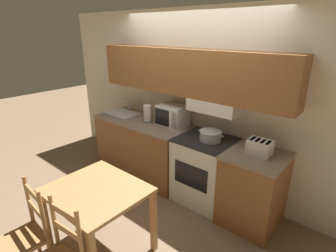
{
  "coord_description": "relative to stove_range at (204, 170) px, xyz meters",
  "views": [
    {
      "loc": [
        2.14,
        -3.05,
        2.25
      ],
      "look_at": [
        0.05,
        -0.59,
        1.07
      ],
      "focal_mm": 28.0,
      "sensor_mm": 36.0,
      "label": 1
    }
  ],
  "objects": [
    {
      "name": "toaster",
      "position": [
        0.7,
        0.01,
        0.55
      ],
      "size": [
        0.27,
        0.2,
        0.17
      ],
      "color": "white",
      "rests_on": "lower_counter_right_stub"
    },
    {
      "name": "ground_plane",
      "position": [
        -0.48,
        0.33,
        -0.46
      ],
      "size": [
        16.0,
        16.0,
        0.0
      ],
      "primitive_type": "plane",
      "color": "#7F664C"
    },
    {
      "name": "lower_counter_main",
      "position": [
        -1.17,
        -0.01,
        0.0
      ],
      "size": [
        1.62,
        0.7,
        0.92
      ],
      "color": "brown",
      "rests_on": "ground_plane"
    },
    {
      "name": "stove_range",
      "position": [
        0.0,
        0.0,
        0.0
      ],
      "size": [
        0.72,
        0.66,
        0.92
      ],
      "color": "white",
      "rests_on": "ground_plane"
    },
    {
      "name": "cooking_pot",
      "position": [
        0.07,
        -0.01,
        0.53
      ],
      "size": [
        0.37,
        0.29,
        0.13
      ],
      "color": "#B7BABF",
      "rests_on": "stove_range"
    },
    {
      "name": "wall_back",
      "position": [
        -0.47,
        0.26,
        1.02
      ],
      "size": [
        5.39,
        0.38,
        2.55
      ],
      "color": "silver",
      "rests_on": "ground_plane"
    },
    {
      "name": "chair_left_of_table",
      "position": [
        -0.59,
        -2.12,
        -0.0
      ],
      "size": [
        0.41,
        0.41,
        0.97
      ],
      "rotation": [
        0.0,
        0.0,
        -0.07
      ],
      "color": "#B27F4C",
      "rests_on": "ground_plane"
    },
    {
      "name": "sink_basin",
      "position": [
        -1.66,
        -0.01,
        0.48
      ],
      "size": [
        0.56,
        0.41,
        0.28
      ],
      "color": "#B7BABF",
      "rests_on": "lower_counter_main"
    },
    {
      "name": "dining_table",
      "position": [
        -0.32,
        -1.49,
        0.2
      ],
      "size": [
        0.93,
        0.81,
        0.77
      ],
      "color": "#B27F4C",
      "rests_on": "ground_plane"
    },
    {
      "name": "paper_towel_roll",
      "position": [
        -1.07,
        0.0,
        0.59
      ],
      "size": [
        0.13,
        0.13,
        0.26
      ],
      "color": "black",
      "rests_on": "lower_counter_main"
    },
    {
      "name": "microwave",
      "position": [
        -0.66,
        0.12,
        0.61
      ],
      "size": [
        0.42,
        0.34,
        0.31
      ],
      "color": "white",
      "rests_on": "lower_counter_main"
    },
    {
      "name": "lower_counter_right_stub",
      "position": [
        0.69,
        -0.01,
        0.0
      ],
      "size": [
        0.66,
        0.7,
        0.92
      ],
      "color": "brown",
      "rests_on": "ground_plane"
    }
  ]
}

